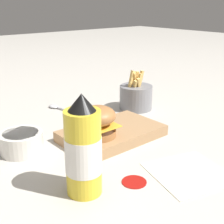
{
  "coord_description": "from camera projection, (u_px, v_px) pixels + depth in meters",
  "views": [
    {
      "loc": [
        -0.58,
        -0.57,
        0.37
      ],
      "look_at": [
        -0.05,
        0.05,
        0.08
      ],
      "focal_mm": 50.0,
      "sensor_mm": 36.0,
      "label": 1
    }
  ],
  "objects": [
    {
      "name": "ground_plane",
      "position": [
        137.0,
        139.0,
        0.89
      ],
      "size": [
        6.0,
        6.0,
        0.0
      ],
      "primitive_type": "plane",
      "color": "#B7B2A8"
    },
    {
      "name": "serving_board",
      "position": [
        112.0,
        133.0,
        0.89
      ],
      "size": [
        0.28,
        0.18,
        0.03
      ],
      "color": "#A37A51",
      "rests_on": "ground_plane"
    },
    {
      "name": "burger",
      "position": [
        98.0,
        121.0,
        0.82
      ],
      "size": [
        0.1,
        0.1,
        0.08
      ],
      "color": "#9E6638",
      "rests_on": "serving_board"
    },
    {
      "name": "ketchup_bottle",
      "position": [
        83.0,
        150.0,
        0.61
      ],
      "size": [
        0.07,
        0.07,
        0.21
      ],
      "color": "yellow",
      "rests_on": "ground_plane"
    },
    {
      "name": "fries_basket",
      "position": [
        136.0,
        97.0,
        1.13
      ],
      "size": [
        0.12,
        0.12,
        0.14
      ],
      "color": "slate",
      "rests_on": "ground_plane"
    },
    {
      "name": "side_bowl",
      "position": [
        22.0,
        142.0,
        0.8
      ],
      "size": [
        0.11,
        0.11,
        0.05
      ],
      "color": "silver",
      "rests_on": "ground_plane"
    },
    {
      "name": "spoon",
      "position": [
        60.0,
        108.0,
        1.13
      ],
      "size": [
        0.05,
        0.19,
        0.01
      ],
      "rotation": [
        0.0,
        0.0,
        1.77
      ],
      "color": "silver",
      "rests_on": "ground_plane"
    },
    {
      "name": "ketchup_puddle",
      "position": [
        134.0,
        182.0,
        0.68
      ],
      "size": [
        0.05,
        0.05,
        0.0
      ],
      "color": "#9E140F",
      "rests_on": "ground_plane"
    },
    {
      "name": "parchment_square",
      "position": [
        189.0,
        173.0,
        0.71
      ],
      "size": [
        0.21,
        0.21,
        0.0
      ],
      "color": "beige",
      "rests_on": "ground_plane"
    }
  ]
}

